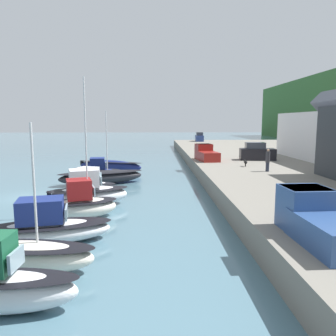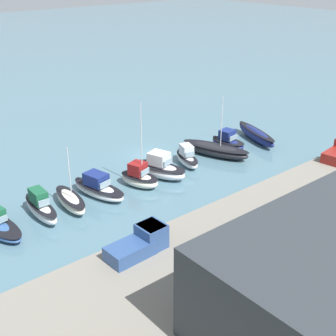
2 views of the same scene
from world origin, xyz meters
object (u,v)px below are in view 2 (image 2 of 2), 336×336
at_px(moored_boat_4, 161,168).
at_px(moored_boat_6, 98,188).
at_px(moored_boat_5, 139,178).
at_px(moored_boat_1, 228,142).
at_px(moored_boat_7, 71,201).
at_px(person_on_quay, 327,188).
at_px(moored_boat_0, 256,135).
at_px(moored_boat_2, 215,150).
at_px(moored_boat_8, 41,207).
at_px(moored_boat_3, 187,158).
at_px(pickup_truck_0, 141,242).

relative_size(moored_boat_4, moored_boat_6, 0.94).
bearing_deg(moored_boat_6, moored_boat_5, 156.49).
relative_size(moored_boat_1, moored_boat_5, 0.53).
xyz_separation_m(moored_boat_1, moored_boat_5, (14.45, 1.43, 0.11)).
height_order(moored_boat_5, moored_boat_6, moored_boat_5).
bearing_deg(moored_boat_7, person_on_quay, 144.11).
distance_m(moored_boat_0, moored_boat_4, 16.04).
height_order(moored_boat_6, person_on_quay, person_on_quay).
bearing_deg(moored_boat_1, moored_boat_5, -2.45).
distance_m(moored_boat_2, moored_boat_7, 19.18).
distance_m(moored_boat_0, moored_boat_7, 26.65).
bearing_deg(person_on_quay, moored_boat_6, -49.06).
bearing_deg(moored_boat_2, moored_boat_7, -19.08).
distance_m(moored_boat_0, moored_boat_1, 4.63).
relative_size(moored_boat_4, moored_boat_7, 1.02).
bearing_deg(moored_boat_6, moored_boat_7, -7.04).
bearing_deg(moored_boat_8, moored_boat_2, -178.03).
xyz_separation_m(moored_boat_3, pickup_truck_0, (15.43, 12.20, 1.49)).
bearing_deg(moored_boat_1, pickup_truck_0, 21.24).
bearing_deg(moored_boat_8, person_on_quay, 143.46).
xyz_separation_m(moored_boat_6, person_on_quay, (-13.96, 16.09, 1.75)).
height_order(moored_boat_7, pickup_truck_0, moored_boat_7).
bearing_deg(moored_boat_4, person_on_quay, 95.14).
height_order(moored_boat_5, moored_boat_7, moored_boat_5).
height_order(moored_boat_5, moored_boat_8, moored_boat_5).
height_order(moored_boat_5, pickup_truck_0, moored_boat_5).
bearing_deg(moored_boat_6, person_on_quay, 118.38).
bearing_deg(person_on_quay, moored_boat_4, -67.04).
xyz_separation_m(moored_boat_8, person_on_quay, (-20.10, 15.89, 1.63)).
height_order(moored_boat_1, moored_boat_4, moored_boat_4).
height_order(moored_boat_6, moored_boat_8, moored_boat_8).
relative_size(moored_boat_6, person_on_quay, 3.13).
height_order(moored_boat_3, moored_boat_8, moored_boat_8).
bearing_deg(moored_boat_8, moored_boat_1, -176.41).
xyz_separation_m(moored_boat_0, moored_boat_1, (4.60, -0.51, 0.03)).
height_order(moored_boat_7, moored_boat_8, moored_boat_7).
height_order(moored_boat_0, moored_boat_4, moored_boat_4).
bearing_deg(moored_boat_0, moored_boat_3, 18.91).
xyz_separation_m(moored_boat_3, moored_boat_7, (14.93, 0.43, -0.13)).
relative_size(moored_boat_2, moored_boat_4, 1.38).
height_order(moored_boat_3, moored_boat_4, moored_boat_4).
bearing_deg(pickup_truck_0, moored_boat_1, 117.19).
xyz_separation_m(moored_boat_3, person_on_quay, (-2.27, 16.21, 1.77)).
bearing_deg(moored_boat_5, moored_boat_6, -28.96).
xyz_separation_m(moored_boat_2, person_on_quay, (1.99, 15.96, 1.85)).
height_order(moored_boat_1, moored_boat_7, moored_boat_7).
height_order(moored_boat_4, person_on_quay, person_on_quay).
distance_m(moored_boat_3, moored_boat_7, 14.94).
height_order(moored_boat_4, moored_boat_7, moored_boat_7).
distance_m(moored_boat_1, moored_boat_6, 18.81).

